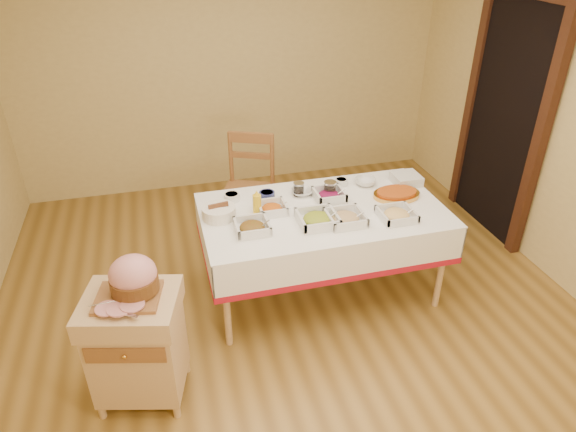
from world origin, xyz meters
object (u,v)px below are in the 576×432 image
object	(u,v)px
dining_table	(322,228)
butcher_cart	(137,342)
brass_platter	(396,194)
plate_stack	(406,179)
bread_basket	(219,212)
mustard_bottle	(257,203)
ham_on_board	(133,279)
dining_chair	(249,189)
preserve_jar_right	(330,190)
preserve_jar_left	(299,190)

from	to	relation	value
dining_table	butcher_cart	size ratio (longest dim) A/B	2.35
brass_platter	plate_stack	bearing A→B (deg)	47.90
dining_table	bread_basket	bearing A→B (deg)	174.21
mustard_bottle	bread_basket	distance (m)	0.28
butcher_cart	dining_table	bearing A→B (deg)	27.17
butcher_cart	ham_on_board	world-z (taller)	ham_on_board
ham_on_board	brass_platter	distance (m)	2.12
dining_table	dining_chair	xyz separation A→B (m)	(-0.39, 0.94, -0.08)
butcher_cart	preserve_jar_right	xyz separation A→B (m)	(1.53, 0.91, 0.38)
preserve_jar_right	mustard_bottle	distance (m)	0.62
bread_basket	plate_stack	world-z (taller)	bread_basket
dining_table	plate_stack	distance (m)	0.86
preserve_jar_left	plate_stack	distance (m)	0.91
dining_chair	ham_on_board	distance (m)	1.94
ham_on_board	brass_platter	size ratio (longest dim) A/B	1.02
dining_chair	brass_platter	world-z (taller)	dining_chair
butcher_cart	mustard_bottle	distance (m)	1.27
plate_stack	dining_chair	bearing A→B (deg)	149.28
dining_table	plate_stack	bearing A→B (deg)	16.80
dining_chair	plate_stack	distance (m)	1.41
ham_on_board	preserve_jar_right	world-z (taller)	ham_on_board
ham_on_board	dining_table	bearing A→B (deg)	26.82
ham_on_board	mustard_bottle	world-z (taller)	ham_on_board
dining_chair	ham_on_board	xyz separation A→B (m)	(-0.98, -1.64, 0.37)
butcher_cart	plate_stack	xyz separation A→B (m)	(2.20, 0.96, 0.36)
brass_platter	ham_on_board	bearing A→B (deg)	-159.65
plate_stack	brass_platter	xyz separation A→B (m)	(-0.18, -0.19, -0.02)
butcher_cart	preserve_jar_right	size ratio (longest dim) A/B	6.21
dining_chair	preserve_jar_left	xyz separation A→B (m)	(0.27, -0.68, 0.29)
dining_table	butcher_cart	distance (m)	1.59
ham_on_board	preserve_jar_right	distance (m)	1.73
bread_basket	brass_platter	size ratio (longest dim) A/B	0.65
plate_stack	dining_table	bearing A→B (deg)	-163.20
preserve_jar_left	preserve_jar_right	world-z (taller)	preserve_jar_right
bread_basket	plate_stack	distance (m)	1.57
mustard_bottle	plate_stack	size ratio (longest dim) A/B	0.91
preserve_jar_right	plate_stack	bearing A→B (deg)	4.40
preserve_jar_left	plate_stack	size ratio (longest dim) A/B	0.51
butcher_cart	bread_basket	world-z (taller)	bread_basket
ham_on_board	bread_basket	size ratio (longest dim) A/B	1.57
preserve_jar_left	brass_platter	world-z (taller)	preserve_jar_left
plate_stack	brass_platter	size ratio (longest dim) A/B	0.57
dining_table	preserve_jar_left	bearing A→B (deg)	113.26
dining_chair	brass_platter	xyz separation A→B (m)	(1.01, -0.90, 0.27)
dining_chair	preserve_jar_left	size ratio (longest dim) A/B	9.16
butcher_cart	mustard_bottle	world-z (taller)	mustard_bottle
preserve_jar_right	mustard_bottle	size ratio (longest dim) A/B	0.64
dining_chair	preserve_jar_right	xyz separation A→B (m)	(0.51, -0.76, 0.30)
dining_table	bread_basket	size ratio (longest dim) A/B	7.44
mustard_bottle	preserve_jar_right	bearing A→B (deg)	11.72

